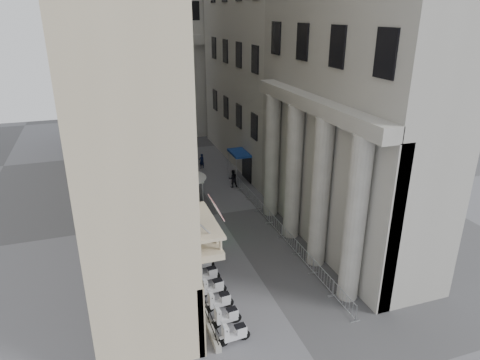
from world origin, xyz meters
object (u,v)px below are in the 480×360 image
Objects in this scene: scooter_0 at (235,342)px; info_kiosk at (201,230)px; security_tent at (181,172)px; pedestrian_b at (233,178)px; street_lamp at (163,137)px; pedestrian_a at (202,161)px.

scooter_0 is 0.77× the size of info_kiosk.
security_tent reaches higher than pedestrian_b.
street_lamp is at bearing 70.42° from info_kiosk.
pedestrian_a is at bearing -74.57° from pedestrian_b.
pedestrian_a is 0.93× the size of pedestrian_b.
scooter_0 is 0.19× the size of street_lamp.
pedestrian_b is at bearing -22.51° from street_lamp.
security_tent reaches higher than pedestrian_a.
info_kiosk is at bearing -81.32° from street_lamp.
pedestrian_a reaches higher than scooter_0.
security_tent is 2.48× the size of pedestrian_b.
street_lamp is (0.33, 23.35, 4.64)m from scooter_0.
pedestrian_b is at bearing 37.87° from info_kiosk.
pedestrian_b is (5.45, 2.33, -2.10)m from security_tent.
street_lamp is 13.23m from info_kiosk.
info_kiosk is 16.03m from pedestrian_a.
info_kiosk reaches higher than scooter_0.
pedestrian_a is at bearing 39.18° from street_lamp.
security_tent reaches higher than scooter_0.
pedestrian_a is at bearing -15.14° from scooter_0.
scooter_0 is at bearing 62.51° from pedestrian_a.
pedestrian_b is at bearing 87.14° from pedestrian_a.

